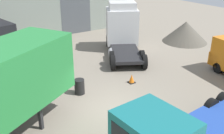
# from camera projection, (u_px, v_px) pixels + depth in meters

# --- Properties ---
(ground_plane) EXTENTS (60.00, 60.00, 0.00)m
(ground_plane) POSITION_uv_depth(u_px,v_px,m) (110.00, 108.00, 13.65)
(ground_plane) COLOR gray
(warehouse_building) EXTENTS (22.71, 6.91, 5.70)m
(warehouse_building) POSITION_uv_depth(u_px,v_px,m) (16.00, 5.00, 25.83)
(warehouse_building) COLOR gray
(warehouse_building) RESTS_ON ground_plane
(tractor_unit_white) EXTENTS (5.18, 6.70, 3.95)m
(tractor_unit_white) POSITION_uv_depth(u_px,v_px,m) (122.00, 28.00, 21.34)
(tractor_unit_white) COLOR silver
(tractor_unit_white) RESTS_ON ground_plane
(gravel_pile) EXTENTS (4.06, 4.06, 1.87)m
(gravel_pile) POSITION_uv_depth(u_px,v_px,m) (185.00, 32.00, 23.87)
(gravel_pile) COLOR #565147
(gravel_pile) RESTS_ON ground_plane
(oil_drum) EXTENTS (0.58, 0.58, 0.88)m
(oil_drum) POSITION_uv_depth(u_px,v_px,m) (80.00, 87.00, 14.94)
(oil_drum) COLOR black
(oil_drum) RESTS_ON ground_plane
(traffic_cone) EXTENTS (0.40, 0.40, 0.55)m
(traffic_cone) POSITION_uv_depth(u_px,v_px,m) (132.00, 79.00, 16.30)
(traffic_cone) COLOR black
(traffic_cone) RESTS_ON ground_plane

